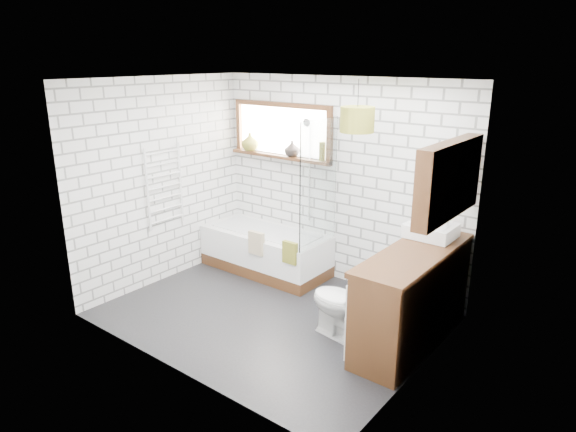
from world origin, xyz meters
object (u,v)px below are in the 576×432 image
Objects in this scene: pendant at (357,120)px; vanity at (413,297)px; bathtub at (266,251)px; basin at (431,230)px; toilet at (343,304)px.

vanity is at bearing -17.68° from pendant.
bathtub is 2.32m from pendant.
basin reaches higher than bathtub.
bathtub is at bearing 168.22° from vanity.
vanity is 2.27× the size of toilet.
bathtub is at bearing 179.75° from basin.
basin is 1.17m from toilet.
bathtub is 1.90m from toilet.
bathtub is at bearing -107.67° from toilet.
basin is at bearing 13.50° from pendant.
vanity reaches higher than bathtub.
toilet is (-0.51, -0.82, -0.66)m from basin.
toilet is 2.09× the size of pendant.
toilet is at bearing -65.26° from pendant.
bathtub is 2.34m from vanity.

